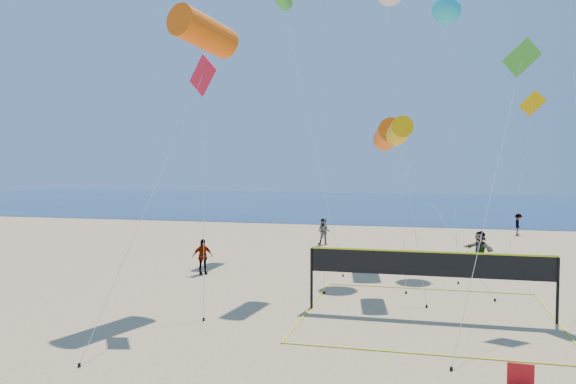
# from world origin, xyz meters

# --- Properties ---
(ocean) EXTENTS (140.00, 50.00, 0.03)m
(ocean) POSITION_xyz_m (0.00, 62.00, 0.01)
(ocean) COLOR navy
(ocean) RESTS_ON ground
(far_person_0) EXTENTS (1.01, 0.92, 1.65)m
(far_person_0) POSITION_xyz_m (-8.07, 15.14, 0.83)
(far_person_0) COLOR gray
(far_person_0) RESTS_ON ground
(far_person_1) EXTENTS (1.64, 1.60, 1.87)m
(far_person_1) POSITION_xyz_m (4.71, 19.60, 0.94)
(far_person_1) COLOR gray
(far_person_1) RESTS_ON ground
(far_person_3) EXTENTS (0.83, 0.66, 1.66)m
(far_person_3) POSITION_xyz_m (-4.16, 25.82, 0.83)
(far_person_3) COLOR gray
(far_person_3) RESTS_ON ground
(far_person_4) EXTENTS (0.67, 1.05, 1.54)m
(far_person_4) POSITION_xyz_m (8.69, 33.87, 0.77)
(far_person_4) COLOR gray
(far_person_4) RESTS_ON ground
(volleyball_net) EXTENTS (8.35, 8.21, 2.22)m
(volleyball_net) POSITION_xyz_m (2.16, 10.27, 1.51)
(volleyball_net) COLOR black
(volleyball_net) RESTS_ON ground
(kite_0) EXTENTS (2.49, 5.35, 11.13)m
(kite_0) POSITION_xyz_m (-6.46, 11.53, 10.31)
(kite_0) COLOR #F95D09
(kite_0) RESTS_ON ground
(kite_2) EXTENTS (1.82, 4.36, 7.10)m
(kite_2) POSITION_xyz_m (0.95, 14.49, 6.52)
(kite_2) COLOR #EEB104
(kite_2) RESTS_ON ground
(kite_3) EXTENTS (1.56, 6.74, 9.05)m
(kite_3) POSITION_xyz_m (-5.75, 9.07, 7.74)
(kite_3) COLOR red
(kite_3) RESTS_ON ground
(kite_4) EXTENTS (3.42, 7.66, 9.73)m
(kite_4) POSITION_xyz_m (5.14, 12.01, 8.32)
(kite_4) COLOR green
(kite_4) RESTS_ON ground
(kite_7) EXTENTS (1.54, 7.73, 14.21)m
(kite_7) POSITION_xyz_m (3.06, 22.57, 13.44)
(kite_7) COLOR #20C2D8
(kite_7) RESTS_ON ground
(kite_9) EXTENTS (2.29, 3.13, 9.22)m
(kite_9) POSITION_xyz_m (7.67, 23.99, 7.93)
(kite_9) COLOR #EEB104
(kite_9) RESTS_ON ground
(kite_10) EXTENTS (5.39, 8.76, 7.45)m
(kite_10) POSITION_xyz_m (0.14, 20.04, 6.65)
(kite_10) COLOR #F95D09
(kite_10) RESTS_ON ground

